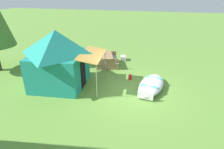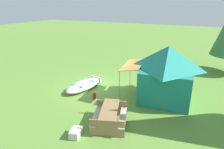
# 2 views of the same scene
# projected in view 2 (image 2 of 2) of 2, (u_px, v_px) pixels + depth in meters

# --- Properties ---
(ground_plane) EXTENTS (80.00, 80.00, 0.00)m
(ground_plane) POSITION_uv_depth(u_px,v_px,m) (101.00, 88.00, 12.34)
(ground_plane) COLOR olive
(beached_rowboat) EXTENTS (2.85, 1.56, 0.45)m
(beached_rowboat) POSITION_uv_depth(u_px,v_px,m) (84.00, 85.00, 12.18)
(beached_rowboat) COLOR silver
(beached_rowboat) RESTS_ON ground_plane
(canvas_cabin_tent) EXTENTS (3.13, 3.97, 2.98)m
(canvas_cabin_tent) POSITION_uv_depth(u_px,v_px,m) (166.00, 73.00, 10.41)
(canvas_cabin_tent) COLOR #1D8277
(canvas_cabin_tent) RESTS_ON ground_plane
(picnic_table) EXTENTS (2.21, 1.94, 0.78)m
(picnic_table) POSITION_uv_depth(u_px,v_px,m) (110.00, 115.00, 8.50)
(picnic_table) COLOR #93714B
(picnic_table) RESTS_ON ground_plane
(cooler_box) EXTENTS (0.66, 0.50, 0.31)m
(cooler_box) POSITION_uv_depth(u_px,v_px,m) (76.00, 133.00, 7.85)
(cooler_box) COLOR silver
(cooler_box) RESTS_ON ground_plane
(fuel_can) EXTENTS (0.27, 0.27, 0.31)m
(fuel_can) POSITION_uv_depth(u_px,v_px,m) (94.00, 96.00, 10.99)
(fuel_can) COLOR red
(fuel_can) RESTS_ON ground_plane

